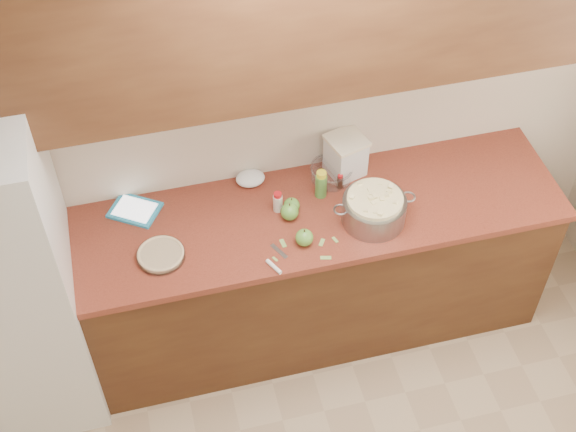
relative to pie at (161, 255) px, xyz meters
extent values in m
plane|color=silver|center=(0.68, -1.37, 1.66)|extent=(3.60, 3.60, 0.00)
plane|color=beige|center=(0.68, 0.43, 0.36)|extent=(3.60, 0.00, 3.60)
cube|color=#4E2E16|center=(0.68, 0.11, -0.50)|extent=(2.60, 0.65, 0.88)
cube|color=#9A3F2A|center=(0.68, 0.11, -0.04)|extent=(2.64, 0.68, 0.04)
cube|color=brown|center=(0.68, 0.26, 1.01)|extent=(2.60, 0.34, 0.70)
cylinder|color=silver|center=(0.00, 0.00, 0.00)|extent=(0.22, 0.22, 0.03)
cylinder|color=#D5BB86|center=(0.00, 0.00, 0.00)|extent=(0.20, 0.20, 0.03)
torus|color=#D5BB86|center=(0.00, 0.00, 0.01)|extent=(0.22, 0.22, 0.02)
cylinder|color=gray|center=(1.03, -0.01, 0.05)|extent=(0.31, 0.31, 0.13)
torus|color=gray|center=(0.86, -0.01, 0.10)|extent=(0.07, 0.07, 0.01)
torus|color=gray|center=(1.19, -0.01, 0.10)|extent=(0.07, 0.07, 0.01)
cylinder|color=#FDE9AA|center=(1.03, -0.01, 0.06)|extent=(0.27, 0.27, 0.14)
cube|color=silver|center=(0.99, 0.34, 0.08)|extent=(0.21, 0.21, 0.20)
cube|color=#F7EAC6|center=(0.99, 0.34, 0.19)|extent=(0.22, 0.22, 0.02)
cube|color=#2999C8|center=(-0.08, 0.32, -0.01)|extent=(0.29, 0.27, 0.01)
cube|color=white|center=(-0.08, 0.32, 0.00)|extent=(0.23, 0.22, 0.00)
cube|color=gray|center=(0.54, -0.10, -0.02)|extent=(0.07, 0.11, 0.00)
cylinder|color=white|center=(0.49, -0.19, -0.01)|extent=(0.06, 0.09, 0.02)
cylinder|color=#4C8C38|center=(0.83, 0.21, 0.05)|extent=(0.06, 0.06, 0.13)
cylinder|color=yellow|center=(0.83, 0.21, 0.12)|extent=(0.05, 0.05, 0.03)
cylinder|color=beige|center=(0.60, 0.16, 0.03)|extent=(0.05, 0.05, 0.09)
cylinder|color=red|center=(0.60, 0.16, 0.08)|extent=(0.04, 0.04, 0.02)
cylinder|color=black|center=(0.93, 0.23, 0.02)|extent=(0.03, 0.03, 0.07)
cylinder|color=red|center=(0.93, 0.23, 0.06)|extent=(0.03, 0.03, 0.01)
cylinder|color=silver|center=(0.91, 0.31, 0.02)|extent=(0.20, 0.20, 0.08)
torus|color=silver|center=(0.91, 0.31, 0.06)|extent=(0.22, 0.22, 0.01)
ellipsoid|color=white|center=(0.51, 0.38, 0.01)|extent=(0.17, 0.15, 0.06)
sphere|color=#579534|center=(0.64, 0.09, 0.03)|extent=(0.09, 0.09, 0.09)
cylinder|color=#3F2D19|center=(0.64, 0.09, 0.08)|extent=(0.01, 0.01, 0.01)
sphere|color=#579534|center=(0.66, 0.13, 0.02)|extent=(0.08, 0.08, 0.08)
cylinder|color=#3F2D19|center=(0.66, 0.13, 0.07)|extent=(0.01, 0.01, 0.01)
sphere|color=#579534|center=(0.67, -0.08, 0.02)|extent=(0.08, 0.08, 0.08)
cylinder|color=#3F2D19|center=(0.67, -0.08, 0.07)|extent=(0.01, 0.01, 0.01)
cube|color=#8BAF55|center=(0.74, -0.19, -0.02)|extent=(0.05, 0.03, 0.00)
cube|color=#8BAF55|center=(0.57, -0.06, -0.02)|extent=(0.03, 0.05, 0.00)
cube|color=#8BAF55|center=(0.81, -0.10, -0.02)|extent=(0.03, 0.04, 0.00)
cube|color=#8BAF55|center=(0.75, -0.10, -0.02)|extent=(0.04, 0.05, 0.00)
cube|color=#8BAF55|center=(0.92, 0.05, -0.02)|extent=(0.03, 0.03, 0.00)
cube|color=#8BAF55|center=(0.51, -0.14, -0.02)|extent=(0.03, 0.03, 0.00)
camera|label=1|loc=(0.00, -2.42, 2.86)|focal=50.00mm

